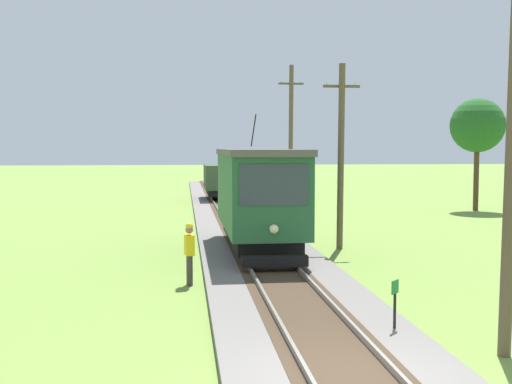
{
  "coord_description": "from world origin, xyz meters",
  "views": [
    {
      "loc": [
        -2.67,
        -9.72,
        3.9
      ],
      "look_at": [
        0.05,
        14.28,
        2.19
      ],
      "focal_mm": 44.7,
      "sensor_mm": 36.0,
      "label": 1
    }
  ],
  "objects_px": {
    "red_tram": "(258,194)",
    "freight_car": "(222,180)",
    "track_worker": "(189,251)",
    "utility_pole_foreground": "(512,149)",
    "tree_right_near": "(477,126)",
    "trackside_signal_marker": "(395,305)",
    "utility_pole_mid": "(291,140)",
    "utility_pole_near_tram": "(341,155)"
  },
  "relations": [
    {
      "from": "red_tram",
      "to": "freight_car",
      "type": "xyz_separation_m",
      "value": [
        -0.0,
        22.67,
        -0.64
      ]
    },
    {
      "from": "utility_pole_foreground",
      "to": "utility_pole_mid",
      "type": "bearing_deg",
      "value": 90.0
    },
    {
      "from": "red_tram",
      "to": "utility_pole_foreground",
      "type": "xyz_separation_m",
      "value": [
        3.25,
        -11.81,
        1.66
      ]
    },
    {
      "from": "red_tram",
      "to": "utility_pole_near_tram",
      "type": "distance_m",
      "value": 3.65
    },
    {
      "from": "freight_car",
      "to": "tree_right_near",
      "type": "distance_m",
      "value": 17.62
    },
    {
      "from": "utility_pole_mid",
      "to": "track_worker",
      "type": "height_order",
      "value": "utility_pole_mid"
    },
    {
      "from": "trackside_signal_marker",
      "to": "utility_pole_near_tram",
      "type": "bearing_deg",
      "value": 81.65
    },
    {
      "from": "trackside_signal_marker",
      "to": "track_worker",
      "type": "xyz_separation_m",
      "value": [
        -4.15,
        5.39,
        0.32
      ]
    },
    {
      "from": "utility_pole_near_tram",
      "to": "freight_car",
      "type": "bearing_deg",
      "value": 98.49
    },
    {
      "from": "utility_pole_foreground",
      "to": "trackside_signal_marker",
      "type": "bearing_deg",
      "value": 137.96
    },
    {
      "from": "freight_car",
      "to": "track_worker",
      "type": "relative_size",
      "value": 2.91
    },
    {
      "from": "red_tram",
      "to": "utility_pole_mid",
      "type": "relative_size",
      "value": 1.02
    },
    {
      "from": "utility_pole_near_tram",
      "to": "utility_pole_mid",
      "type": "relative_size",
      "value": 0.84
    },
    {
      "from": "utility_pole_foreground",
      "to": "tree_right_near",
      "type": "bearing_deg",
      "value": 65.61
    },
    {
      "from": "utility_pole_foreground",
      "to": "trackside_signal_marker",
      "type": "relative_size",
      "value": 6.37
    },
    {
      "from": "utility_pole_foreground",
      "to": "tree_right_near",
      "type": "height_order",
      "value": "utility_pole_foreground"
    },
    {
      "from": "utility_pole_near_tram",
      "to": "utility_pole_mid",
      "type": "xyz_separation_m",
      "value": [
        0.0,
        11.43,
        0.69
      ]
    },
    {
      "from": "tree_right_near",
      "to": "track_worker",
      "type": "bearing_deg",
      "value": -132.33
    },
    {
      "from": "freight_car",
      "to": "utility_pole_foreground",
      "type": "xyz_separation_m",
      "value": [
        3.26,
        -34.48,
        2.3
      ]
    },
    {
      "from": "track_worker",
      "to": "tree_right_near",
      "type": "distance_m",
      "value": 26.68
    },
    {
      "from": "freight_car",
      "to": "tree_right_near",
      "type": "bearing_deg",
      "value": -28.12
    },
    {
      "from": "trackside_signal_marker",
      "to": "red_tram",
      "type": "bearing_deg",
      "value": 98.85
    },
    {
      "from": "tree_right_near",
      "to": "utility_pole_mid",
      "type": "bearing_deg",
      "value": -169.35
    },
    {
      "from": "freight_car",
      "to": "tree_right_near",
      "type": "height_order",
      "value": "tree_right_near"
    },
    {
      "from": "freight_car",
      "to": "tree_right_near",
      "type": "xyz_separation_m",
      "value": [
        15.21,
        -8.13,
        3.63
      ]
    },
    {
      "from": "utility_pole_mid",
      "to": "trackside_signal_marker",
      "type": "xyz_separation_m",
      "value": [
        -1.64,
        -22.63,
        -3.63
      ]
    },
    {
      "from": "freight_car",
      "to": "utility_pole_near_tram",
      "type": "distance_m",
      "value": 22.14
    },
    {
      "from": "freight_car",
      "to": "trackside_signal_marker",
      "type": "relative_size",
      "value": 4.41
    },
    {
      "from": "utility_pole_mid",
      "to": "utility_pole_near_tram",
      "type": "bearing_deg",
      "value": -90.0
    },
    {
      "from": "red_tram",
      "to": "utility_pole_mid",
      "type": "bearing_deg",
      "value": 75.18
    },
    {
      "from": "track_worker",
      "to": "trackside_signal_marker",
      "type": "bearing_deg",
      "value": 117.51
    },
    {
      "from": "freight_car",
      "to": "track_worker",
      "type": "bearing_deg",
      "value": -95.24
    },
    {
      "from": "freight_car",
      "to": "utility_pole_mid",
      "type": "xyz_separation_m",
      "value": [
        3.26,
        -10.37,
        2.74
      ]
    },
    {
      "from": "utility_pole_near_tram",
      "to": "utility_pole_mid",
      "type": "height_order",
      "value": "utility_pole_mid"
    },
    {
      "from": "utility_pole_foreground",
      "to": "utility_pole_mid",
      "type": "height_order",
      "value": "utility_pole_mid"
    },
    {
      "from": "red_tram",
      "to": "freight_car",
      "type": "height_order",
      "value": "red_tram"
    },
    {
      "from": "freight_car",
      "to": "utility_pole_mid",
      "type": "bearing_deg",
      "value": -72.57
    },
    {
      "from": "tree_right_near",
      "to": "utility_pole_foreground",
      "type": "bearing_deg",
      "value": -114.39
    },
    {
      "from": "red_tram",
      "to": "tree_right_near",
      "type": "relative_size",
      "value": 1.24
    },
    {
      "from": "red_tram",
      "to": "utility_pole_foreground",
      "type": "relative_size",
      "value": 1.14
    },
    {
      "from": "utility_pole_near_tram",
      "to": "trackside_signal_marker",
      "type": "height_order",
      "value": "utility_pole_near_tram"
    },
    {
      "from": "freight_car",
      "to": "utility_pole_mid",
      "type": "relative_size",
      "value": 0.62
    }
  ]
}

